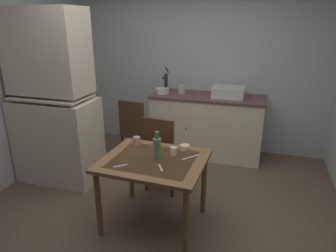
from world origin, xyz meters
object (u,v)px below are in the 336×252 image
Objects in this scene: serving_bowl_wide at (185,147)px; teacup_mint at (137,141)px; chair_by_counter at (136,129)px; dining_table at (154,169)px; hand_pump at (166,81)px; sink_basin at (228,92)px; chair_far_side at (162,153)px; hutch_cabinet at (54,105)px; mixing_bowl_counter at (162,91)px; glass_bottle at (157,148)px.

teacup_mint is at bearing -176.69° from serving_bowl_wide.
serving_bowl_wide is (0.97, -0.98, 0.26)m from chair_by_counter.
hand_pump is at bearing 104.05° from dining_table.
sink_basin reaches higher than teacup_mint.
serving_bowl_wide is at bearing -45.38° from chair_by_counter.
sink_basin reaches higher than chair_by_counter.
chair_far_side is at bearing -116.72° from sink_basin.
hutch_cabinet is 1.25m from teacup_mint.
teacup_mint is (0.21, -1.51, -0.20)m from mixing_bowl_counter.
sink_basin is at bearing 75.74° from glass_bottle.
glass_bottle reaches higher than serving_bowl_wide.
teacup_mint is at bearing 136.36° from dining_table.
hand_pump is 4.38× the size of teacup_mint.
teacup_mint is at bearing -82.25° from mixing_bowl_counter.
hand_pump is (1.02, 1.34, 0.10)m from hutch_cabinet.
teacup_mint is (-0.17, -0.36, 0.28)m from chair_far_side.
glass_bottle is at bearing -75.01° from hand_pump.
serving_bowl_wide is at bearing -42.76° from chair_far_side.
sink_basin reaches higher than serving_bowl_wide.
chair_by_counter is at bearing -116.53° from mixing_bowl_counter.
hand_pump is 0.89m from chair_by_counter.
hand_pump reaches higher than sink_basin.
sink_basin is 0.46× the size of chair_far_side.
dining_table is (-0.48, -1.84, -0.38)m from sink_basin.
hand_pump is 1.76m from serving_bowl_wide.
teacup_mint is at bearing -12.31° from hutch_cabinet.
hand_pump is 0.42× the size of chair_by_counter.
chair_far_side is at bearing 64.78° from teacup_mint.
glass_bottle is (0.77, -1.26, 0.34)m from chair_by_counter.
mixing_bowl_counter is (0.99, 1.25, -0.03)m from hutch_cabinet.
glass_bottle reaches higher than chair_by_counter.
sink_basin is 4.39× the size of serving_bowl_wide.
teacup_mint is 0.40m from glass_bottle.
mixing_bowl_counter is (-0.02, -0.10, -0.13)m from hand_pump.
mixing_bowl_counter is at bearing 107.89° from chair_far_side.
mixing_bowl_counter is 0.76× the size of glass_bottle.
sink_basin is at bearing 80.55° from serving_bowl_wide.
hand_pump is at bearing 105.55° from chair_far_side.
hutch_cabinet is at bearing -128.52° from mixing_bowl_counter.
dining_table is (1.49, -0.54, -0.37)m from hutch_cabinet.
teacup_mint is at bearing 142.18° from glass_bottle.
hand_pump is at bearing 177.29° from sink_basin.
hand_pump is at bearing 104.99° from glass_bottle.
sink_basin is 0.98m from mixing_bowl_counter.
chair_by_counter reaches higher than teacup_mint.
hutch_cabinet is 2.36m from sink_basin.
teacup_mint is at bearing -83.59° from hand_pump.
hand_pump is at bearing 65.25° from chair_by_counter.
glass_bottle is at bearing -104.26° from sink_basin.
dining_table is 0.40m from serving_bowl_wide.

